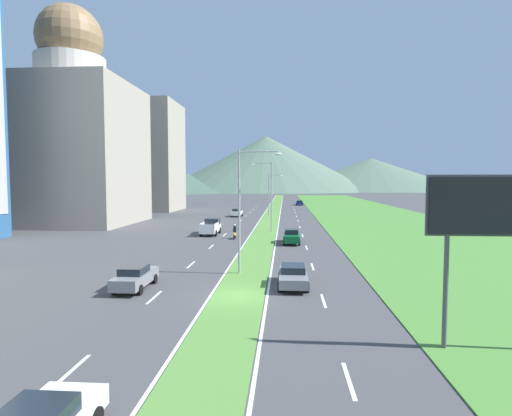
{
  "coord_description": "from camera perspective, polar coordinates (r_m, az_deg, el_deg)",
  "views": [
    {
      "loc": [
        2.82,
        -24.63,
        7.06
      ],
      "look_at": [
        -1.26,
        32.85,
        3.28
      ],
      "focal_mm": 28.93,
      "sensor_mm": 36.0,
      "label": 1
    }
  ],
  "objects": [
    {
      "name": "lane_dash_left_7",
      "position": [
        73.59,
        -2.14,
        -1.75
      ],
      "size": [
        0.16,
        2.8,
        0.01
      ],
      "primitive_type": "cube",
      "color": "silver",
      "rests_on": "ground_plane"
    },
    {
      "name": "lane_dash_left_5",
      "position": [
        54.39,
        -4.36,
        -3.72
      ],
      "size": [
        0.16,
        2.8,
        0.01
      ],
      "primitive_type": "cube",
      "color": "silver",
      "rests_on": "ground_plane"
    },
    {
      "name": "hill_far_left",
      "position": [
        300.24,
        -19.04,
        4.6
      ],
      "size": [
        188.86,
        188.86,
        25.14
      ],
      "primitive_type": "cone",
      "color": "#3D5647",
      "rests_on": "ground_plane"
    },
    {
      "name": "hill_far_right",
      "position": [
        327.42,
        15.61,
        4.5
      ],
      "size": [
        139.18,
        139.18,
        24.3
      ],
      "primitive_type": "cone",
      "color": "#516B56",
      "rests_on": "ground_plane"
    },
    {
      "name": "lane_dash_right_9",
      "position": [
        92.61,
        5.46,
        -0.64
      ],
      "size": [
        0.16,
        2.8,
        0.01
      ],
      "primitive_type": "cube",
      "color": "silver",
      "rests_on": "ground_plane"
    },
    {
      "name": "edge_line_median_left",
      "position": [
        85.05,
        0.96,
        -1.01
      ],
      "size": [
        0.16,
        240.0,
        0.01
      ],
      "primitive_type": "cube",
      "color": "silver",
      "rests_on": "ground_plane"
    },
    {
      "name": "lane_dash_right_7",
      "position": [
        73.2,
        5.83,
        -1.8
      ],
      "size": [
        0.16,
        2.8,
        0.01
      ],
      "primitive_type": "cube",
      "color": "silver",
      "rests_on": "ground_plane"
    },
    {
      "name": "motorcycle_rider",
      "position": [
        50.55,
        -2.96,
        -3.43
      ],
      "size": [
        0.36,
        2.0,
        1.8
      ],
      "rotation": [
        0.0,
        0.0,
        1.57
      ],
      "color": "black",
      "rests_on": "ground_plane"
    },
    {
      "name": "lane_dash_left_3",
      "position": [
        35.48,
        -9.01,
        -7.77
      ],
      "size": [
        0.16,
        2.8,
        0.01
      ],
      "primitive_type": "cube",
      "color": "silver",
      "rests_on": "ground_plane"
    },
    {
      "name": "billboard_roadside",
      "position": [
        19.46,
        30.15,
        -0.91
      ],
      "size": [
        5.5,
        0.28,
        7.33
      ],
      "color": "#4C4C51",
      "rests_on": "ground_plane"
    },
    {
      "name": "ground_plane",
      "position": [
        25.78,
        -2.43,
        -12.15
      ],
      "size": [
        600.0,
        600.0,
        0.0
      ],
      "primitive_type": "plane",
      "color": "#424244"
    },
    {
      "name": "grass_median",
      "position": [
        84.97,
        2.14,
        -1.0
      ],
      "size": [
        3.2,
        240.0,
        0.06
      ],
      "primitive_type": "cube",
      "color": "#518438",
      "rests_on": "ground_plane"
    },
    {
      "name": "lane_dash_left_11",
      "position": [
        112.29,
        0.0,
        0.15
      ],
      "size": [
        0.16,
        2.8,
        0.01
      ],
      "primitive_type": "cube",
      "color": "silver",
      "rests_on": "ground_plane"
    },
    {
      "name": "street_lamp_mid",
      "position": [
        56.43,
        1.85,
        2.19
      ],
      "size": [
        2.86,
        0.36,
        9.67
      ],
      "color": "#99999E",
      "rests_on": "ground_plane"
    },
    {
      "name": "lane_dash_left_4",
      "position": [
        44.87,
        -6.19,
        -5.32
      ],
      "size": [
        0.16,
        2.8,
        0.01
      ],
      "primitive_type": "cube",
      "color": "silver",
      "rests_on": "ground_plane"
    },
    {
      "name": "lane_dash_right_3",
      "position": [
        34.66,
        7.82,
        -8.03
      ],
      "size": [
        0.16,
        2.8,
        0.01
      ],
      "primitive_type": "cube",
      "color": "silver",
      "rests_on": "ground_plane"
    },
    {
      "name": "car_3",
      "position": [
        121.53,
        6.04,
        0.74
      ],
      "size": [
        2.04,
        4.76,
        1.4
      ],
      "rotation": [
        0.0,
        0.0,
        -1.57
      ],
      "color": "navy",
      "rests_on": "ground_plane"
    },
    {
      "name": "lane_dash_right_10",
      "position": [
        102.32,
        5.32,
        -0.22
      ],
      "size": [
        0.16,
        2.8,
        0.01
      ],
      "primitive_type": "cube",
      "color": "silver",
      "rests_on": "ground_plane"
    },
    {
      "name": "lane_dash_left_1",
      "position": [
        17.87,
        -24.18,
        -19.86
      ],
      "size": [
        0.16,
        2.8,
        0.01
      ],
      "primitive_type": "cube",
      "color": "silver",
      "rests_on": "ground_plane"
    },
    {
      "name": "midrise_colored",
      "position": [
        102.98,
        -15.06,
        6.83
      ],
      "size": [
        15.75,
        15.75,
        25.64
      ],
      "primitive_type": "cube",
      "color": "#9E9384",
      "rests_on": "ground_plane"
    },
    {
      "name": "hill_far_center",
      "position": [
        304.33,
        1.41,
        6.16
      ],
      "size": [
        154.26,
        154.26,
        39.74
      ],
      "primitive_type": "cone",
      "color": "#516B56",
      "rests_on": "ground_plane"
    },
    {
      "name": "lane_dash_right_5",
      "position": [
        53.86,
        6.46,
        -3.8
      ],
      "size": [
        0.16,
        2.8,
        0.01
      ],
      "primitive_type": "cube",
      "color": "silver",
      "rests_on": "ground_plane"
    },
    {
      "name": "edge_line_median_right",
      "position": [
        84.93,
        3.32,
        -1.02
      ],
      "size": [
        0.16,
        240.0,
        0.01
      ],
      "primitive_type": "cube",
      "color": "silver",
      "rests_on": "ground_plane"
    },
    {
      "name": "lane_dash_right_11",
      "position": [
        112.04,
        5.21,
        0.12
      ],
      "size": [
        0.16,
        2.8,
        0.01
      ],
      "primitive_type": "cube",
      "color": "silver",
      "rests_on": "ground_plane"
    },
    {
      "name": "domed_building",
      "position": [
        75.0,
        -24.03,
        8.82
      ],
      "size": [
        19.71,
        19.71,
        35.4
      ],
      "color": "#9E9384",
      "rests_on": "ground_plane"
    },
    {
      "name": "street_lamp_near",
      "position": [
        30.99,
        -1.68,
        0.74
      ],
      "size": [
        3.29,
        0.33,
        9.4
      ],
      "color": "#99999E",
      "rests_on": "ground_plane"
    },
    {
      "name": "lane_dash_right_6",
      "position": [
        63.52,
        6.1,
        -2.65
      ],
      "size": [
        0.16,
        2.8,
        0.01
      ],
      "primitive_type": "cube",
      "color": "silver",
      "rests_on": "ground_plane"
    },
    {
      "name": "car_5",
      "position": [
        28.49,
        -16.38,
        -9.14
      ],
      "size": [
        1.87,
        4.64,
        1.53
      ],
      "rotation": [
        0.0,
        0.0,
        1.57
      ],
      "color": "slate",
      "rests_on": "ground_plane"
    },
    {
      "name": "lane_dash_left_10",
      "position": [
        102.6,
        -0.38,
        -0.19
      ],
      "size": [
        0.16,
        2.8,
        0.01
      ],
      "primitive_type": "cube",
      "color": "silver",
      "rests_on": "ground_plane"
    },
    {
      "name": "lane_dash_left_8",
      "position": [
        83.25,
        -1.42,
        -1.11
      ],
      "size": [
        0.16,
        2.8,
        0.01
      ],
      "primitive_type": "cube",
      "color": "silver",
      "rests_on": "ground_plane"
    },
    {
      "name": "lane_dash_right_1",
      "position": [
        16.18,
        12.7,
        -22.21
      ],
      "size": [
        0.16,
        2.8,
        0.01
      ],
      "primitive_type": "cube",
      "color": "silver",
      "rests_on": "ground_plane"
    },
    {
      "name": "car_1",
      "position": [
        82.17,
        -2.65,
        -0.62
      ],
      "size": [
        2.01,
        4.78,
        1.59
      ],
      "rotation": [
        0.0,
        0.0,
        1.57
      ],
      "color": "silver",
      "rests_on": "ground_plane"
    },
    {
      "name": "street_lamp_far",
      "position": [
        81.98,
        1.99,
        2.24
      ],
      "size": [
        2.86,
        0.36,
        8.45
      ],
      "color": "#99999E",
      "rests_on": "ground_plane"
    },
    {
      "name": "grass_verge_right",
      "position": [
        86.77,
        15.87,
        -1.04
      ],
      "size": [
        24.0,
        240.0,
        0.06
      ],
      "primitive_type": "cube",
      "color": "#477F33",
      "rests_on": "ground_plane"
    },
    {
      "name": "pickup_truck_0",
      "position": [
        54.97,
        -6.25,
        -2.62
      ],
      "size": [
        2.18,
        5.4,
        2.0
      ],
      "rotation": [
        0.0,
        0.0,
        1.57
      ],
      "color": "silver",
      "rests_on": "ground_plane"
    },
    {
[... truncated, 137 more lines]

